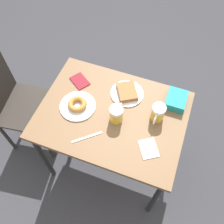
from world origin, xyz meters
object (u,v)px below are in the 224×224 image
at_px(beer_mug_left, 158,113).
at_px(plate_with_cake, 127,93).
at_px(plate_with_donut, 78,105).
at_px(fork, 87,137).
at_px(passport_near_edge, 80,81).
at_px(napkin_folded, 149,149).
at_px(blue_pouch, 176,100).
at_px(beer_mug_center, 116,114).
at_px(chair, 11,98).

bearing_deg(beer_mug_left, plate_with_cake, 64.24).
bearing_deg(plate_with_donut, fork, -142.03).
distance_m(plate_with_donut, passport_near_edge, 0.20).
relative_size(napkin_folded, blue_pouch, 1.01).
distance_m(plate_with_donut, beer_mug_left, 0.49).
bearing_deg(beer_mug_center, plate_with_cake, -0.42).
bearing_deg(chair, napkin_folded, -104.84).
xyz_separation_m(napkin_folded, fork, (-0.06, 0.35, -0.00)).
xyz_separation_m(plate_with_cake, napkin_folded, (-0.32, -0.24, -0.01)).
bearing_deg(blue_pouch, napkin_folded, 169.08).
relative_size(plate_with_cake, beer_mug_center, 1.72).
distance_m(plate_with_cake, blue_pouch, 0.31).
bearing_deg(plate_with_cake, beer_mug_left, -115.76).
height_order(passport_near_edge, blue_pouch, blue_pouch).
xyz_separation_m(plate_with_cake, beer_mug_left, (-0.11, -0.22, 0.04)).
bearing_deg(plate_with_donut, chair, 89.76).
relative_size(napkin_folded, passport_near_edge, 0.98).
height_order(beer_mug_center, blue_pouch, beer_mug_center).
xyz_separation_m(chair, napkin_folded, (-0.12, -1.06, 0.19)).
relative_size(passport_near_edge, blue_pouch, 1.04).
relative_size(plate_with_donut, fork, 1.52).
xyz_separation_m(plate_with_donut, fork, (-0.18, -0.14, -0.01)).
bearing_deg(beer_mug_left, fork, 127.77).
distance_m(chair, plate_with_donut, 0.60).
relative_size(beer_mug_left, passport_near_edge, 0.79).
distance_m(chair, passport_near_edge, 0.56).
bearing_deg(plate_with_donut, passport_near_edge, 20.66).
xyz_separation_m(beer_mug_center, fork, (-0.18, 0.12, -0.06)).
relative_size(beer_mug_center, fork, 0.83).
distance_m(plate_with_cake, fork, 0.39).
height_order(napkin_folded, passport_near_edge, passport_near_edge).
bearing_deg(blue_pouch, beer_mug_center, 128.24).
bearing_deg(beer_mug_center, napkin_folded, -116.81).
height_order(chair, beer_mug_left, chair).
bearing_deg(napkin_folded, fork, 98.99).
distance_m(beer_mug_center, passport_near_edge, 0.38).
relative_size(chair, fork, 6.20).
xyz_separation_m(beer_mug_left, napkin_folded, (-0.21, -0.01, -0.06)).
bearing_deg(beer_mug_center, blue_pouch, -51.76).
height_order(plate_with_cake, plate_with_donut, plate_with_donut).
bearing_deg(blue_pouch, passport_near_edge, 94.93).
height_order(plate_with_cake, fork, plate_with_cake).
bearing_deg(chair, beer_mug_center, -98.42).
bearing_deg(plate_with_cake, napkin_folded, -143.42).
xyz_separation_m(plate_with_cake, fork, (-0.37, 0.12, -0.01)).
xyz_separation_m(chair, plate_with_cake, (0.20, -0.82, 0.21)).
bearing_deg(beer_mug_center, passport_near_edge, 60.11).
bearing_deg(fork, passport_near_edge, 29.80).
distance_m(beer_mug_center, napkin_folded, 0.27).
xyz_separation_m(beer_mug_left, beer_mug_center, (-0.09, 0.23, 0.00)).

